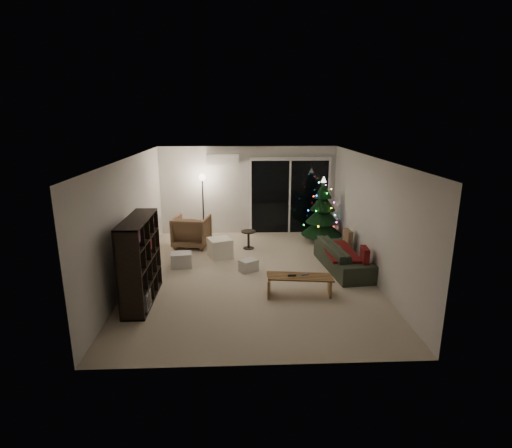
{
  "coord_description": "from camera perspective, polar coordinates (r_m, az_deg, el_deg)",
  "views": [
    {
      "loc": [
        -0.27,
        -8.02,
        3.3
      ],
      "look_at": [
        0.1,
        0.3,
        1.05
      ],
      "focal_mm": 28.0,
      "sensor_mm": 36.0,
      "label": 1
    }
  ],
  "objects": [
    {
      "name": "room",
      "position": [
        9.81,
        1.77,
        1.65
      ],
      "size": [
        6.5,
        7.51,
        2.6
      ],
      "color": "beige",
      "rests_on": "ground"
    },
    {
      "name": "bookshelf",
      "position": [
        7.56,
        -17.65,
        -5.02
      ],
      "size": [
        0.57,
        1.61,
        1.58
      ],
      "primitive_type": null,
      "rotation": [
        0.0,
        0.0,
        0.11
      ],
      "color": "black",
      "rests_on": "floor"
    },
    {
      "name": "media_cabinet",
      "position": [
        8.47,
        -15.98,
        -5.74
      ],
      "size": [
        0.51,
        1.2,
        0.74
      ],
      "primitive_type": "cube",
      "rotation": [
        0.0,
        0.0,
        0.06
      ],
      "color": "black",
      "rests_on": "floor"
    },
    {
      "name": "stereo",
      "position": [
        8.33,
        -16.2,
        -2.86
      ],
      "size": [
        0.37,
        0.44,
        0.16
      ],
      "primitive_type": "cube",
      "color": "black",
      "rests_on": "media_cabinet"
    },
    {
      "name": "armchair",
      "position": [
        10.53,
        -9.16,
        -1.01
      ],
      "size": [
        1.01,
        1.03,
        0.82
      ],
      "primitive_type": "imported",
      "rotation": [
        0.0,
        0.0,
        2.97
      ],
      "color": "brown",
      "rests_on": "floor"
    },
    {
      "name": "ottoman",
      "position": [
        9.69,
        -5.17,
        -3.41
      ],
      "size": [
        0.66,
        0.66,
        0.46
      ],
      "primitive_type": "cube",
      "rotation": [
        0.0,
        0.0,
        0.38
      ],
      "color": "#F7EBCE",
      "rests_on": "floor"
    },
    {
      "name": "cardboard_box_a",
      "position": [
        9.21,
        -10.62,
        -5.06
      ],
      "size": [
        0.5,
        0.41,
        0.33
      ],
      "primitive_type": "cube",
      "rotation": [
        0.0,
        0.0,
        0.14
      ],
      "color": "silver",
      "rests_on": "floor"
    },
    {
      "name": "cardboard_box_b",
      "position": [
        8.83,
        -1.07,
        -5.94
      ],
      "size": [
        0.46,
        0.43,
        0.26
      ],
      "primitive_type": "cube",
      "rotation": [
        0.0,
        0.0,
        0.61
      ],
      "color": "silver",
      "rests_on": "floor"
    },
    {
      "name": "side_table",
      "position": [
        10.27,
        -1.07,
        -2.26
      ],
      "size": [
        0.44,
        0.44,
        0.47
      ],
      "primitive_type": "cylinder",
      "rotation": [
        0.0,
        0.0,
        -0.19
      ],
      "color": "black",
      "rests_on": "floor"
    },
    {
      "name": "floor_lamp",
      "position": [
        11.12,
        -7.55,
        2.34
      ],
      "size": [
        0.28,
        0.28,
        1.73
      ],
      "primitive_type": "cylinder",
      "color": "black",
      "rests_on": "floor"
    },
    {
      "name": "sofa",
      "position": [
        9.09,
        12.43,
        -4.58
      ],
      "size": [
        0.99,
        2.06,
        0.58
      ],
      "primitive_type": "imported",
      "rotation": [
        0.0,
        0.0,
        1.68
      ],
      "color": "#2E3828",
      "rests_on": "floor"
    },
    {
      "name": "sofa_throw",
      "position": [
        9.03,
        11.86,
        -3.82
      ],
      "size": [
        0.62,
        1.43,
        0.05
      ],
      "primitive_type": "cube",
      "color": "#710F06",
      "rests_on": "sofa"
    },
    {
      "name": "cushion_a",
      "position": [
        9.68,
        12.97,
        -1.93
      ],
      "size": [
        0.15,
        0.39,
        0.38
      ],
      "primitive_type": "cube",
      "rotation": [
        0.0,
        0.0,
        0.09
      ],
      "color": "brown",
      "rests_on": "sofa"
    },
    {
      "name": "cushion_b",
      "position": [
        8.5,
        15.25,
        -4.49
      ],
      "size": [
        0.14,
        0.39,
        0.38
      ],
      "primitive_type": "cube",
      "rotation": [
        0.0,
        0.0,
        -0.07
      ],
      "color": "#710F06",
      "rests_on": "sofa"
    },
    {
      "name": "coffee_table",
      "position": [
        7.72,
        6.24,
        -8.7
      ],
      "size": [
        1.27,
        0.58,
        0.39
      ],
      "primitive_type": null,
      "rotation": [
        0.0,
        0.0,
        -0.12
      ],
      "color": "#9E6834",
      "rests_on": "floor"
    },
    {
      "name": "remote_a",
      "position": [
        7.62,
        5.16,
        -7.34
      ],
      "size": [
        0.15,
        0.05,
        0.02
      ],
      "primitive_type": "cube",
      "color": "black",
      "rests_on": "coffee_table"
    },
    {
      "name": "remote_b",
      "position": [
        7.7,
        6.97,
        -7.14
      ],
      "size": [
        0.15,
        0.09,
        0.02
      ],
      "primitive_type": "cube",
      "rotation": [
        0.0,
        0.0,
        0.35
      ],
      "color": "slate",
      "rests_on": "coffee_table"
    },
    {
      "name": "christmas_tree",
      "position": [
        10.83,
        9.48,
        2.05
      ],
      "size": [
        1.23,
        1.23,
        1.78
      ],
      "primitive_type": "cone",
      "rotation": [
        0.0,
        0.0,
        0.13
      ],
      "color": "black",
      "rests_on": "floor"
    }
  ]
}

